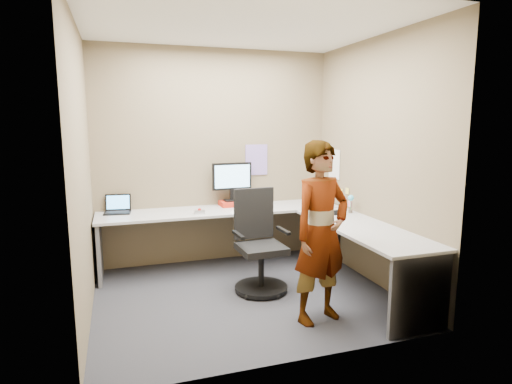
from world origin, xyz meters
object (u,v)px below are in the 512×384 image
object	(u,v)px
monitor	(232,178)
office_chair	(259,250)
person	(321,233)
desk	(272,229)

from	to	relation	value
monitor	office_chair	xyz separation A→B (m)	(0.02, -1.04, -0.65)
monitor	office_chair	bearing A→B (deg)	-92.06
office_chair	person	bearing A→B (deg)	-73.12
desk	monitor	size ratio (longest dim) A/B	5.78
desk	person	bearing A→B (deg)	-86.73
desk	office_chair	distance (m)	0.38
office_chair	desk	bearing A→B (deg)	44.70
person	desk	bearing A→B (deg)	77.22
monitor	office_chair	distance (m)	1.22
monitor	office_chair	size ratio (longest dim) A/B	0.48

